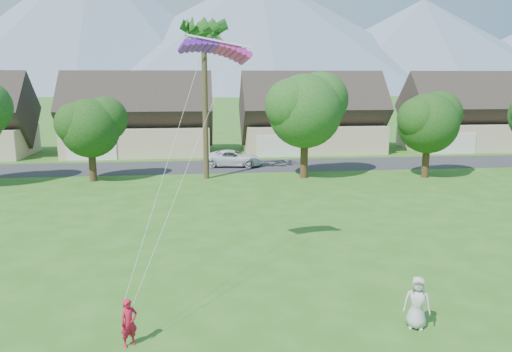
{
  "coord_description": "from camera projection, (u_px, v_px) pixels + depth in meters",
  "views": [
    {
      "loc": [
        -2.44,
        -11.72,
        8.13
      ],
      "look_at": [
        0.0,
        10.0,
        3.8
      ],
      "focal_mm": 35.0,
      "sensor_mm": 36.0,
      "label": 1
    }
  ],
  "objects": [
    {
      "name": "street",
      "position": [
        227.0,
        166.0,
        46.41
      ],
      "size": [
        90.0,
        7.0,
        0.01
      ],
      "primitive_type": "cube",
      "color": "#2D2D30",
      "rests_on": "ground"
    },
    {
      "name": "kite_flyer",
      "position": [
        129.0,
        323.0,
        15.25
      ],
      "size": [
        0.66,
        0.61,
        1.51
      ],
      "primitive_type": "imported",
      "rotation": [
        0.0,
        0.0,
        0.6
      ],
      "color": "red",
      "rests_on": "ground"
    },
    {
      "name": "watcher",
      "position": [
        417.0,
        303.0,
        16.32
      ],
      "size": [
        1.02,
        0.86,
        1.78
      ],
      "primitive_type": "imported",
      "rotation": [
        0.0,
        0.0,
        -0.39
      ],
      "color": "#B9B8B4",
      "rests_on": "ground"
    },
    {
      "name": "parked_car",
      "position": [
        233.0,
        158.0,
        46.33
      ],
      "size": [
        5.66,
        3.16,
        1.49
      ],
      "primitive_type": "imported",
      "rotation": [
        0.0,
        0.0,
        1.44
      ],
      "color": "white",
      "rests_on": "ground"
    },
    {
      "name": "mountain_ridge",
      "position": [
        223.0,
        37.0,
        262.2
      ],
      "size": [
        540.0,
        240.0,
        70.0
      ],
      "color": "slate",
      "rests_on": "ground"
    },
    {
      "name": "houses_row",
      "position": [
        227.0,
        121.0,
        54.57
      ],
      "size": [
        72.75,
        8.19,
        8.86
      ],
      "color": "beige",
      "rests_on": "ground"
    },
    {
      "name": "tree_row",
      "position": [
        216.0,
        119.0,
        39.41
      ],
      "size": [
        62.27,
        6.67,
        8.45
      ],
      "color": "#47301C",
      "rests_on": "ground"
    },
    {
      "name": "fan_palm",
      "position": [
        204.0,
        29.0,
        38.54
      ],
      "size": [
        3.0,
        3.0,
        13.8
      ],
      "color": "#4C3D26",
      "rests_on": "ground"
    },
    {
      "name": "parafoil_kite",
      "position": [
        216.0,
        47.0,
        19.79
      ],
      "size": [
        2.95,
        1.29,
        0.5
      ],
      "rotation": [
        0.0,
        0.0,
        0.24
      ],
      "color": "#721ACA",
      "rests_on": "ground"
    }
  ]
}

